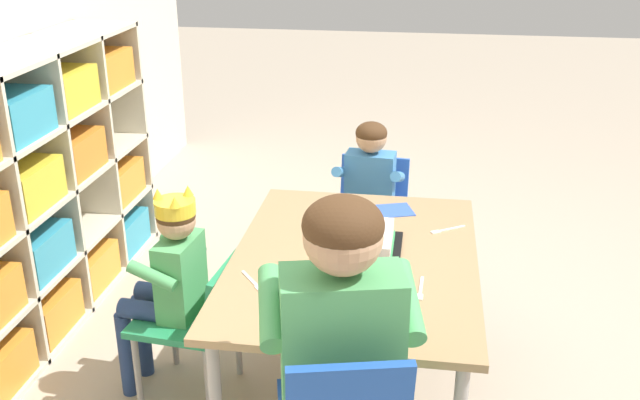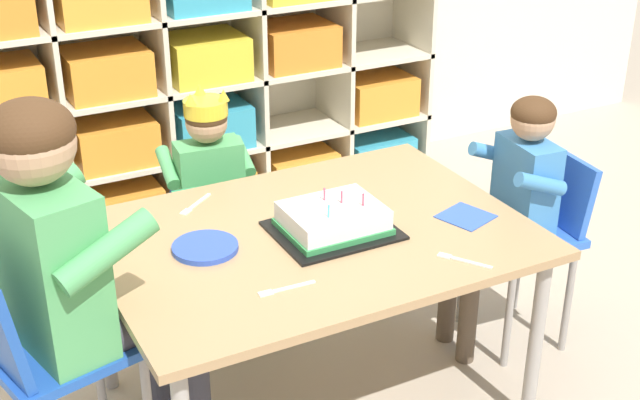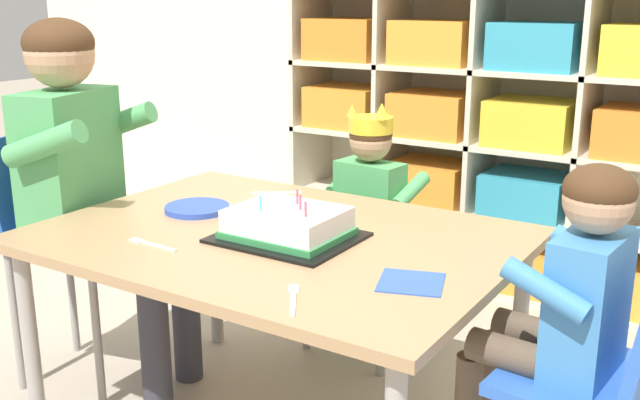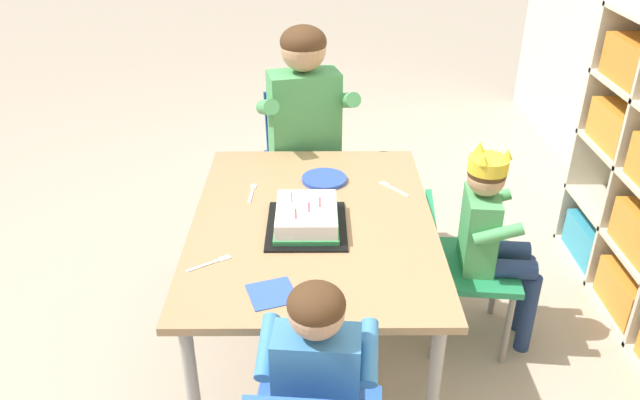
{
  "view_description": "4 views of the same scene",
  "coord_description": "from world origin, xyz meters",
  "views": [
    {
      "loc": [
        -2.21,
        -0.22,
        1.7
      ],
      "look_at": [
        -0.02,
        0.12,
        0.78
      ],
      "focal_mm": 40.75,
      "sensor_mm": 36.0,
      "label": 1
    },
    {
      "loc": [
        -0.96,
        -1.88,
        1.7
      ],
      "look_at": [
        0.04,
        0.03,
        0.65
      ],
      "focal_mm": 49.63,
      "sensor_mm": 36.0,
      "label": 2
    },
    {
      "loc": [
        1.02,
        -1.4,
        1.14
      ],
      "look_at": [
        0.1,
        0.04,
        0.66
      ],
      "focal_mm": 41.62,
      "sensor_mm": 36.0,
      "label": 3
    },
    {
      "loc": [
        1.86,
        0.01,
        1.67
      ],
      "look_at": [
        -0.01,
        0.02,
        0.64
      ],
      "focal_mm": 35.06,
      "sensor_mm": 36.0,
      "label": 4
    }
  ],
  "objects": [
    {
      "name": "guest_at_table_side",
      "position": [
        0.69,
        0.01,
        0.54
      ],
      "size": [
        0.31,
        0.31,
        0.83
      ],
      "rotation": [
        0.0,
        0.0,
        -1.66
      ],
      "color": "#3D7FBC",
      "rests_on": "ground"
    },
    {
      "name": "paper_plate_stack",
      "position": [
        -0.29,
        0.04,
        0.58
      ],
      "size": [
        0.17,
        0.17,
        0.01
      ],
      "primitive_type": "cylinder",
      "color": "blue",
      "rests_on": "activity_table"
    },
    {
      "name": "birthday_cake_on_tray",
      "position": [
        0.05,
        -0.02,
        0.61
      ],
      "size": [
        0.32,
        0.27,
        0.11
      ],
      "color": "black",
      "rests_on": "activity_table"
    },
    {
      "name": "ground",
      "position": [
        0.0,
        0.0,
        0.0
      ],
      "size": [
        16.0,
        16.0,
        0.0
      ],
      "primitive_type": "plane",
      "color": "tan"
    },
    {
      "name": "fork_at_table_front_edge",
      "position": [
        -0.23,
        0.3,
        0.58
      ],
      "size": [
        0.12,
        0.1,
        0.0
      ],
      "rotation": [
        0.0,
        0.0,
        0.66
      ],
      "color": "white",
      "rests_on": "activity_table"
    },
    {
      "name": "classroom_chair_guest_side",
      "position": [
        0.78,
        0.01,
        0.4
      ],
      "size": [
        0.33,
        0.36,
        0.63
      ],
      "rotation": [
        0.0,
        0.0,
        -1.66
      ],
      "color": "blue",
      "rests_on": "ground"
    },
    {
      "name": "activity_table",
      "position": [
        0.0,
        0.0,
        0.52
      ],
      "size": [
        1.14,
        0.83,
        0.57
      ],
      "color": "#A37F56",
      "rests_on": "ground"
    },
    {
      "name": "fork_scattered_mid_table",
      "position": [
        0.26,
        -0.31,
        0.58
      ],
      "size": [
        0.09,
        0.13,
        0.0
      ],
      "rotation": [
        0.0,
        0.0,
        5.29
      ],
      "color": "white",
      "rests_on": "activity_table"
    },
    {
      "name": "fork_beside_plate_stack",
      "position": [
        -0.2,
        -0.23,
        0.58
      ],
      "size": [
        0.15,
        0.02,
        0.0
      ],
      "rotation": [
        0.0,
        0.0,
        6.24
      ],
      "color": "white",
      "rests_on": "activity_table"
    },
    {
      "name": "adult_helper_seated",
      "position": [
        -0.63,
        -0.03,
        0.67
      ],
      "size": [
        0.47,
        0.45,
        1.08
      ],
      "rotation": [
        0.0,
        0.0,
        1.81
      ],
      "color": "#4C9E5B",
      "rests_on": "ground"
    },
    {
      "name": "child_with_crown",
      "position": [
        -0.06,
        0.64,
        0.5
      ],
      "size": [
        0.31,
        0.31,
        0.81
      ],
      "rotation": [
        0.0,
        0.0,
        3.04
      ],
      "color": "#4C9E5B",
      "rests_on": "ground"
    },
    {
      "name": "classroom_chair_blue",
      "position": [
        -0.07,
        0.54,
        0.34
      ],
      "size": [
        0.39,
        0.38,
        0.56
      ],
      "rotation": [
        0.0,
        0.0,
        3.04
      ],
      "color": "#238451",
      "rests_on": "ground"
    },
    {
      "name": "paper_napkin_square",
      "position": [
        0.42,
        -0.12,
        0.57
      ],
      "size": [
        0.16,
        0.16,
        0.0
      ],
      "primitive_type": "cube",
      "rotation": [
        0.0,
        0.0,
        0.32
      ],
      "color": "#3356B7",
      "rests_on": "activity_table"
    },
    {
      "name": "storage_cubby_shelf",
      "position": [
        0.2,
        1.37,
        0.55
      ],
      "size": [
        2.01,
        0.34,
        1.15
      ],
      "color": "beige",
      "rests_on": "ground"
    }
  ]
}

